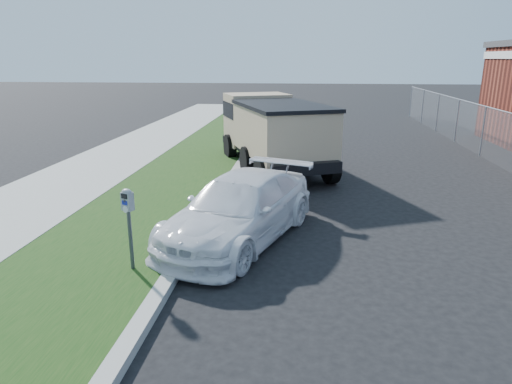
# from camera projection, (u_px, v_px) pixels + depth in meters

# --- Properties ---
(ground) EXTENTS (120.00, 120.00, 0.00)m
(ground) POSITION_uv_depth(u_px,v_px,m) (330.00, 265.00, 7.96)
(ground) COLOR black
(ground) RESTS_ON ground
(streetside) EXTENTS (6.12, 50.00, 0.15)m
(streetside) POSITION_uv_depth(u_px,v_px,m) (79.00, 213.00, 10.40)
(streetside) COLOR gray
(streetside) RESTS_ON ground
(parking_meter) EXTENTS (0.22, 0.19, 1.37)m
(parking_meter) POSITION_uv_depth(u_px,v_px,m) (128.00, 212.00, 7.28)
(parking_meter) COLOR #3F4247
(parking_meter) RESTS_ON ground
(white_wagon) EXTENTS (3.17, 4.71, 1.27)m
(white_wagon) POSITION_uv_depth(u_px,v_px,m) (241.00, 208.00, 9.00)
(white_wagon) COLOR white
(white_wagon) RESTS_ON ground
(dump_truck) EXTENTS (4.12, 6.15, 2.27)m
(dump_truck) POSITION_uv_depth(u_px,v_px,m) (272.00, 129.00, 14.72)
(dump_truck) COLOR black
(dump_truck) RESTS_ON ground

